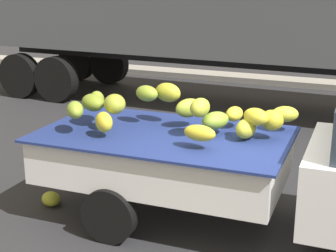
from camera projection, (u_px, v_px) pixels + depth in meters
ground at (262, 243)px, 5.68m from camera, size 220.00×220.00×0.00m
fallen_banana_bunch_near_tailgate at (51, 199)px, 6.61m from camera, size 0.38×0.37×0.17m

